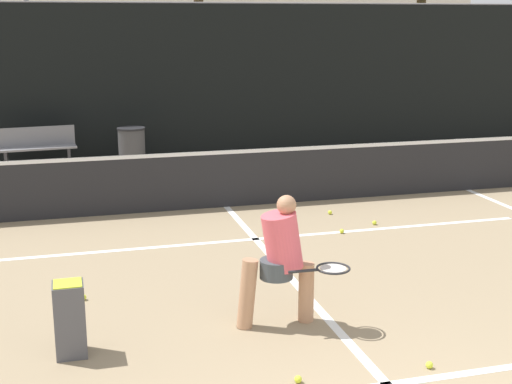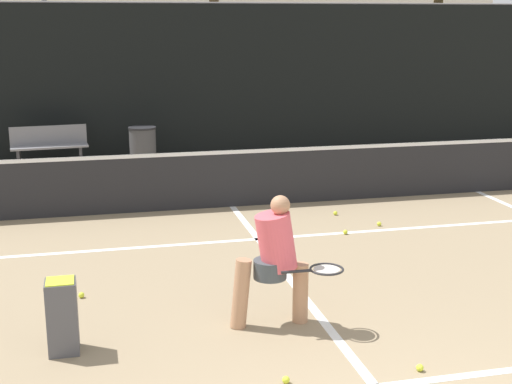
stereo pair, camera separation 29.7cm
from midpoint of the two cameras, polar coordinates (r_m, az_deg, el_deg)
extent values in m
cube|color=white|center=(10.09, 1.02, -3.79)|extent=(8.25, 0.10, 0.01)
cube|color=white|center=(8.98, 2.94, -6.05)|extent=(0.10, 6.11, 0.01)
cube|color=#232326|center=(11.71, -1.20, 1.07)|extent=(11.00, 0.02, 0.95)
cube|color=white|center=(11.62, -1.21, 3.22)|extent=(11.00, 0.03, 0.06)
cube|color=black|center=(16.22, -4.83, 8.86)|extent=(24.00, 0.06, 3.35)
cylinder|color=slate|center=(16.16, -4.96, 14.86)|extent=(24.00, 0.04, 0.04)
cylinder|color=tan|center=(7.37, 4.74, -8.05)|extent=(0.16, 0.16, 0.62)
cylinder|color=tan|center=(7.21, -0.03, -8.14)|extent=(0.23, 0.16, 0.73)
cylinder|color=#3F474C|center=(7.19, 2.33, -6.18)|extent=(0.34, 0.34, 0.19)
cylinder|color=#E55966|center=(7.11, 2.82, -3.99)|extent=(0.44, 0.36, 0.62)
sphere|color=tan|center=(7.01, 3.17, -1.06)|extent=(0.20, 0.20, 0.20)
cylinder|color=#262628|center=(6.99, 4.46, -6.37)|extent=(0.30, 0.04, 0.03)
torus|color=#262628|center=(7.08, 6.88, -6.16)|extent=(0.35, 0.35, 0.02)
cylinder|color=beige|center=(7.08, 6.88, -6.16)|extent=(0.26, 0.26, 0.01)
sphere|color=#D1E033|center=(6.31, 3.81, -14.78)|extent=(0.07, 0.07, 0.07)
sphere|color=#D1E033|center=(11.39, 7.12, -1.69)|extent=(0.07, 0.07, 0.07)
sphere|color=#D1E033|center=(8.24, -12.79, -8.05)|extent=(0.07, 0.07, 0.07)
sphere|color=#D1E033|center=(10.41, 7.98, -3.19)|extent=(0.07, 0.07, 0.07)
sphere|color=#D1E033|center=(10.90, 10.60, -2.52)|extent=(0.07, 0.07, 0.07)
sphere|color=#D1E033|center=(6.68, 14.26, -13.48)|extent=(0.07, 0.07, 0.07)
cube|color=#4C4C51|center=(6.90, -14.03, -9.68)|extent=(0.28, 0.28, 0.70)
cube|color=#D1E033|center=(6.77, -14.19, -7.11)|extent=(0.25, 0.25, 0.06)
cube|color=slate|center=(15.37, -15.65, 3.49)|extent=(1.58, 0.50, 0.04)
cube|color=slate|center=(15.51, -15.74, 4.36)|extent=(1.55, 0.18, 0.42)
cube|color=#333338|center=(15.39, -17.91, 2.51)|extent=(0.06, 0.32, 0.44)
cube|color=#333338|center=(15.45, -13.30, 2.85)|extent=(0.06, 0.32, 0.44)
cylinder|color=#3F3F42|center=(15.31, -8.50, 3.60)|extent=(0.56, 0.56, 0.77)
cylinder|color=black|center=(15.25, -8.55, 5.09)|extent=(0.59, 0.59, 0.04)
cube|color=#B7B7BC|center=(20.19, -16.04, 5.87)|extent=(1.90, 4.02, 0.92)
cube|color=#1E2328|center=(19.90, -16.21, 7.99)|extent=(1.59, 2.41, 0.62)
cylinder|color=black|center=(21.46, -13.59, 6.03)|extent=(0.18, 0.60, 0.60)
cylinder|color=black|center=(18.91, -13.58, 5.03)|extent=(0.18, 0.60, 0.60)
cylinder|color=brown|center=(22.65, 14.51, 10.44)|extent=(0.28, 0.28, 3.80)
cylinder|color=brown|center=(21.40, -2.93, 11.36)|extent=(0.28, 0.28, 4.31)
cube|color=beige|center=(34.79, -9.57, 12.37)|extent=(36.00, 2.40, 4.63)
camera|label=1|loc=(0.15, -89.03, 0.24)|focal=50.00mm
camera|label=2|loc=(0.15, 90.97, -0.24)|focal=50.00mm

